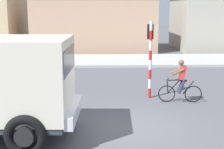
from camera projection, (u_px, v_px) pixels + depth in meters
The scene contains 6 objects.
ground_plane at pixel (123, 127), 10.47m from camera, with size 120.00×120.00×0.00m, color #56565B.
sidewalk_far at pixel (111, 60), 23.16m from camera, with size 80.00×5.00×0.16m, color #ADADA8.
cyclist at pixel (181, 81), 13.07m from camera, with size 1.73×0.51×1.72m.
traffic_light_pole at pixel (150, 48), 13.57m from camera, with size 0.24×0.43×3.20m.
car_red_near at pixel (1, 60), 18.74m from camera, with size 4.20×2.30×1.60m.
building_mid_block at pixel (95, 24), 29.00m from camera, with size 10.54×5.79×4.59m.
Camera 1 is at (-0.67, -9.91, 3.73)m, focal length 53.04 mm.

